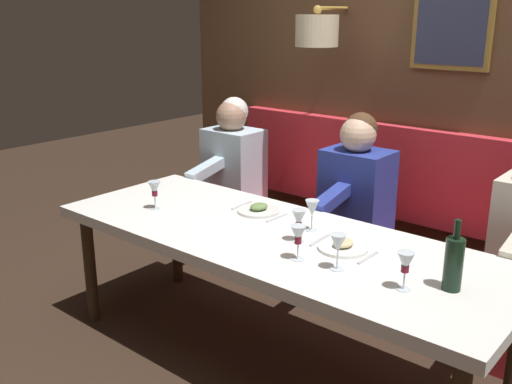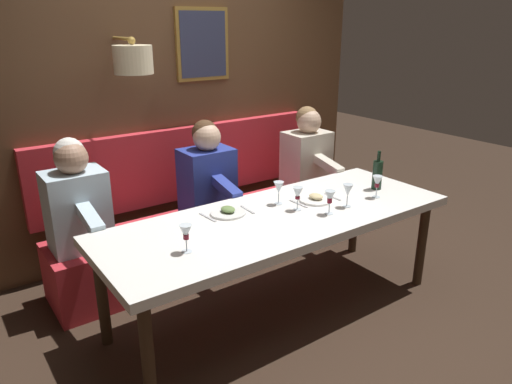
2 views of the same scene
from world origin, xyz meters
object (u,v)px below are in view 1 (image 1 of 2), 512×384
(diner_middle, at_px, (233,156))
(wine_glass_1, at_px, (154,190))
(wine_glass_3, at_px, (338,245))
(wine_bottle, at_px, (454,263))
(wine_glass_4, at_px, (312,209))
(diner_near, at_px, (357,181))
(dining_table, at_px, (273,246))
(wine_glass_2, at_px, (298,236))
(wine_glass_5, at_px, (298,219))
(wine_glass_0, at_px, (405,263))

(diner_middle, xyz_separation_m, wine_glass_1, (-1.01, -0.31, 0.04))
(wine_glass_3, xyz_separation_m, wine_bottle, (0.13, -0.46, -0.00))
(wine_glass_1, distance_m, wine_glass_4, 0.93)
(diner_near, bearing_deg, wine_glass_4, -167.29)
(dining_table, relative_size, wine_glass_4, 14.95)
(wine_glass_2, distance_m, wine_glass_5, 0.22)
(dining_table, xyz_separation_m, wine_glass_4, (0.16, -0.12, 0.18))
(dining_table, height_order, diner_middle, diner_middle)
(wine_bottle, bearing_deg, wine_glass_5, 88.78)
(wine_glass_1, xyz_separation_m, wine_bottle, (0.10, -1.69, 0.00))
(diner_middle, height_order, wine_glass_1, diner_middle)
(diner_near, distance_m, wine_bottle, 1.33)
(diner_middle, bearing_deg, dining_table, -129.43)
(wine_glass_3, bearing_deg, diner_middle, 56.19)
(diner_middle, xyz_separation_m, wine_glass_5, (-0.89, -1.23, 0.04))
(wine_glass_4, xyz_separation_m, wine_bottle, (-0.18, -0.81, -0.00))
(wine_glass_4, bearing_deg, diner_near, 12.71)
(wine_glass_3, distance_m, wine_glass_4, 0.48)
(wine_glass_1, distance_m, wine_glass_2, 1.04)
(wine_glass_0, height_order, wine_glass_1, same)
(wine_bottle, bearing_deg, wine_glass_4, 77.23)
(diner_middle, relative_size, wine_glass_1, 4.82)
(wine_glass_4, height_order, wine_glass_5, same)
(diner_near, height_order, diner_middle, same)
(diner_near, height_order, wine_glass_1, diner_near)
(wine_glass_2, distance_m, wine_glass_3, 0.20)
(wine_glass_1, bearing_deg, wine_glass_5, -82.48)
(dining_table, distance_m, wine_glass_2, 0.38)
(wine_glass_2, distance_m, wine_glass_4, 0.38)
(dining_table, bearing_deg, wine_bottle, -91.25)
(wine_glass_3, bearing_deg, wine_glass_1, 88.58)
(diner_middle, relative_size, wine_glass_4, 4.82)
(diner_near, height_order, wine_glass_3, diner_near)
(diner_near, relative_size, wine_bottle, 2.64)
(dining_table, height_order, wine_glass_2, wine_glass_2)
(diner_near, xyz_separation_m, wine_glass_3, (-1.04, -0.52, 0.04))
(wine_glass_3, bearing_deg, dining_table, 71.93)
(dining_table, relative_size, wine_glass_1, 14.95)
(dining_table, height_order, wine_glass_0, wine_glass_0)
(wine_glass_5, bearing_deg, wine_glass_0, -102.79)
(diner_near, relative_size, diner_middle, 1.00)
(diner_near, distance_m, wine_glass_1, 1.24)
(diner_near, distance_m, wine_glass_5, 0.91)
(wine_glass_0, xyz_separation_m, wine_bottle, (0.13, -0.15, 0.00))
(diner_middle, distance_m, wine_glass_3, 1.86)
(dining_table, distance_m, wine_glass_5, 0.24)
(wine_glass_3, height_order, wine_glass_5, same)
(wine_bottle, bearing_deg, diner_near, 47.23)
(diner_middle, bearing_deg, wine_glass_0, -118.97)
(dining_table, distance_m, diner_near, 0.89)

